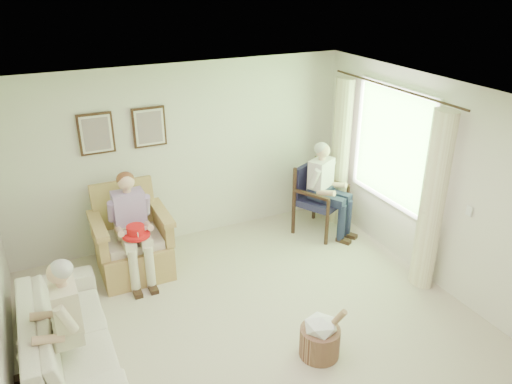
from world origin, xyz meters
TOP-DOWN VIEW (x-y plane):
  - floor at (0.00, 0.00)m, footprint 5.50×5.50m
  - back_wall at (0.00, 2.75)m, footprint 5.00×0.04m
  - right_wall at (2.50, 0.00)m, footprint 0.04×5.50m
  - ceiling at (0.00, 0.00)m, footprint 5.00×5.50m
  - window at (2.46, 1.20)m, footprint 0.13×2.50m
  - curtain_left at (2.33, 0.22)m, footprint 0.34×0.34m
  - curtain_right at (2.33, 2.18)m, footprint 0.34×0.34m
  - framed_print_left at (-1.15, 2.71)m, footprint 0.45×0.05m
  - framed_print_right at (-0.45, 2.71)m, footprint 0.45×0.05m
  - wicker_armchair at (-0.96, 2.09)m, footprint 0.93×0.92m
  - wood_armchair at (1.90, 2.08)m, footprint 0.68×0.64m
  - sofa at (-1.95, 0.70)m, footprint 2.15×0.84m
  - person_wicker at (-0.96, 1.94)m, footprint 0.40×0.63m
  - person_dark at (1.90, 1.90)m, footprint 0.40×0.63m
  - person_sofa at (-1.95, 0.44)m, footprint 0.42×0.62m
  - red_hat at (-0.96, 1.74)m, footprint 0.34×0.34m
  - hatbox at (0.44, -0.35)m, footprint 0.53×0.53m

SIDE VIEW (x-z plane):
  - floor at x=0.00m, z-range 0.00..0.00m
  - hatbox at x=0.44m, z-range -0.07..0.56m
  - sofa at x=-1.95m, z-range 0.00..0.63m
  - wicker_armchair at x=-0.96m, z-range -0.22..0.97m
  - wood_armchair at x=1.90m, z-range 0.05..1.10m
  - person_sofa at x=-1.95m, z-range 0.09..1.37m
  - red_hat at x=-0.96m, z-range 0.70..0.84m
  - person_dark at x=1.90m, z-range 0.13..1.54m
  - person_wicker at x=-0.96m, z-range 0.14..1.56m
  - curtain_left at x=2.33m, z-range 0.00..2.30m
  - curtain_right at x=2.33m, z-range 0.00..2.30m
  - back_wall at x=0.00m, z-range 0.00..2.60m
  - right_wall at x=2.50m, z-range 0.00..2.60m
  - window at x=2.46m, z-range 0.77..2.40m
  - framed_print_left at x=-1.15m, z-range 1.51..2.06m
  - framed_print_right at x=-0.45m, z-range 1.51..2.06m
  - ceiling at x=0.00m, z-range 2.59..2.61m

